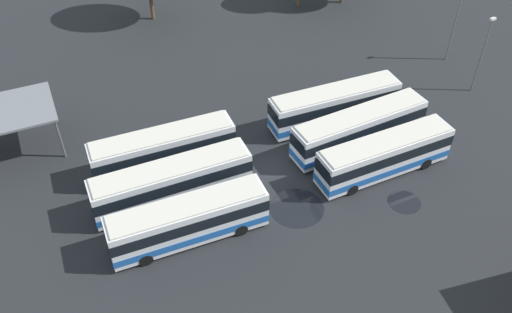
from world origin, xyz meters
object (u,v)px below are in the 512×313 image
bus_row0_slot1 (359,129)px  bus_row1_slot0 (163,149)px  lamp_post_far_corner (483,52)px  bus_row0_slot2 (384,155)px  bus_row1_slot1 (172,182)px  bus_row0_slot0 (335,105)px  lamp_post_mid_lot (455,23)px  bus_row1_slot2 (188,221)px

bus_row0_slot1 → bus_row1_slot0: size_ratio=1.05×
bus_row0_slot1 → lamp_post_far_corner: size_ratio=1.60×
bus_row0_slot2 → bus_row1_slot0: size_ratio=0.98×
bus_row0_slot1 → bus_row1_slot0: bearing=-15.8°
bus_row1_slot1 → bus_row1_slot0: bearing=-98.4°
bus_row0_slot0 → bus_row0_slot1: 3.83m
lamp_post_far_corner → lamp_post_mid_lot: lamp_post_far_corner is taller
bus_row1_slot1 → bus_row0_slot1: bearing=178.1°
bus_row0_slot1 → bus_row1_slot1: (16.54, -0.54, -0.00)m
bus_row0_slot2 → bus_row1_slot2: bearing=-0.4°
bus_row0_slot0 → bus_row1_slot1: bearing=11.3°
bus_row0_slot0 → bus_row1_slot0: size_ratio=1.03×
lamp_post_far_corner → bus_row0_slot2: bearing=22.1°
bus_row1_slot0 → bus_row1_slot1: 4.00m
bus_row0_slot0 → lamp_post_far_corner: (-14.93, 1.54, 2.47)m
bus_row0_slot1 → bus_row0_slot2: same height
lamp_post_far_corner → bus_row0_slot1: bearing=8.8°
bus_row0_slot2 → bus_row0_slot1: bearing=-91.4°
bus_row1_slot0 → bus_row1_slot2: size_ratio=1.03×
bus_row1_slot1 → lamp_post_far_corner: (-31.37, -1.74, 2.47)m
bus_row1_slot0 → bus_row1_slot1: size_ratio=0.96×
bus_row0_slot1 → lamp_post_far_corner: bearing=-171.2°
bus_row0_slot0 → bus_row0_slot2: bearing=90.0°
bus_row1_slot0 → lamp_post_far_corner: (-30.79, 2.22, 2.47)m
bus_row0_slot0 → lamp_post_far_corner: size_ratio=1.57×
bus_row0_slot0 → lamp_post_far_corner: bearing=174.1°
bus_row0_slot2 → bus_row1_slot1: size_ratio=0.94×
bus_row0_slot2 → bus_row1_slot2: same height
bus_row0_slot0 → bus_row1_slot2: size_ratio=1.06×
bus_row1_slot0 → lamp_post_mid_lot: (-32.37, -3.46, 2.37)m
bus_row1_slot1 → bus_row1_slot2: bearing=87.1°
bus_row1_slot1 → lamp_post_far_corner: size_ratio=1.59×
bus_row1_slot1 → lamp_post_mid_lot: bearing=-167.3°
lamp_post_far_corner → bus_row1_slot1: bearing=3.2°
bus_row0_slot2 → lamp_post_mid_lot: (-16.50, -11.73, 2.37)m
bus_row1_slot2 → lamp_post_far_corner: size_ratio=1.48×
bus_row0_slot1 → bus_row1_slot2: bearing=12.3°
bus_row0_slot0 → bus_row1_slot0: 15.87m
bus_row1_slot0 → bus_row0_slot1: bearing=164.2°
bus_row0_slot0 → lamp_post_mid_lot: (-16.51, -4.13, 2.37)m
bus_row0_slot2 → lamp_post_far_corner: (-14.92, -6.06, 2.47)m
bus_row0_slot2 → lamp_post_mid_lot: bearing=-144.6°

